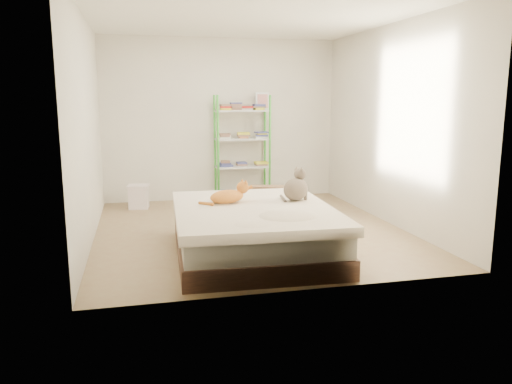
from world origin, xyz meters
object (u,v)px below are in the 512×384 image
object	(u,v)px
cardboard_box	(267,199)
shelf_unit	(243,146)
bed	(253,231)
grey_cat	(296,184)
orange_cat	(227,195)
white_bin	(139,196)

from	to	relation	value
cardboard_box	shelf_unit	bearing A→B (deg)	119.81
shelf_unit	bed	bearing A→B (deg)	-99.62
grey_cat	cardboard_box	distance (m)	1.90
bed	shelf_unit	bearing A→B (deg)	83.02
grey_cat	cardboard_box	world-z (taller)	grey_cat
bed	orange_cat	bearing A→B (deg)	138.75
orange_cat	cardboard_box	size ratio (longest dim) A/B	0.76
bed	orange_cat	xyz separation A→B (m)	(-0.24, 0.23, 0.35)
bed	grey_cat	xyz separation A→B (m)	(0.53, 0.20, 0.44)
grey_cat	white_bin	distance (m)	3.01
grey_cat	shelf_unit	xyz separation A→B (m)	(-0.04, 2.69, 0.17)
orange_cat	bed	bearing A→B (deg)	-62.17
orange_cat	white_bin	size ratio (longest dim) A/B	1.30
bed	white_bin	distance (m)	2.87
bed	cardboard_box	size ratio (longest dim) A/B	3.45
shelf_unit	cardboard_box	xyz separation A→B (m)	(0.18, -0.87, -0.70)
bed	cardboard_box	bearing A→B (deg)	74.24
white_bin	orange_cat	bearing A→B (deg)	-68.44
bed	grey_cat	distance (m)	0.72
bed	cardboard_box	xyz separation A→B (m)	(0.67, 2.02, -0.08)
grey_cat	bed	bearing A→B (deg)	84.21
cardboard_box	white_bin	world-z (taller)	cardboard_box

